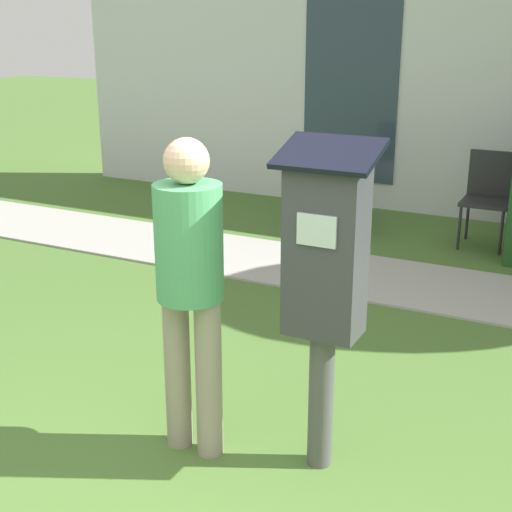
{
  "coord_description": "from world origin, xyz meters",
  "views": [
    {
      "loc": [
        1.35,
        -1.82,
        2.07
      ],
      "look_at": [
        -0.04,
        0.92,
        1.05
      ],
      "focal_mm": 50.0,
      "sensor_mm": 36.0,
      "label": 1
    }
  ],
  "objects_px": {
    "parking_meter": "(325,267)",
    "person_standing": "(190,276)",
    "outdoor_chair_middle": "(489,191)",
    "outdoor_chair_left": "(346,178)"
  },
  "relations": [
    {
      "from": "parking_meter",
      "to": "person_standing",
      "type": "relative_size",
      "value": 1.01
    },
    {
      "from": "parking_meter",
      "to": "outdoor_chair_left",
      "type": "xyz_separation_m",
      "value": [
        -1.34,
        4.03,
        -0.49
      ]
    },
    {
      "from": "person_standing",
      "to": "outdoor_chair_middle",
      "type": "relative_size",
      "value": 1.76
    },
    {
      "from": "person_standing",
      "to": "outdoor_chair_left",
      "type": "relative_size",
      "value": 1.76
    },
    {
      "from": "person_standing",
      "to": "outdoor_chair_left",
      "type": "distance_m",
      "value": 4.28
    },
    {
      "from": "outdoor_chair_middle",
      "to": "person_standing",
      "type": "bearing_deg",
      "value": -99.04
    },
    {
      "from": "outdoor_chair_middle",
      "to": "outdoor_chair_left",
      "type": "bearing_deg",
      "value": -177.92
    },
    {
      "from": "parking_meter",
      "to": "person_standing",
      "type": "height_order",
      "value": "parking_meter"
    },
    {
      "from": "parking_meter",
      "to": "person_standing",
      "type": "bearing_deg",
      "value": -165.03
    },
    {
      "from": "person_standing",
      "to": "outdoor_chair_middle",
      "type": "bearing_deg",
      "value": 42.84
    }
  ]
}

